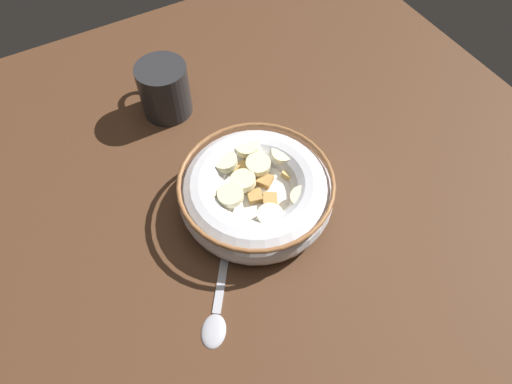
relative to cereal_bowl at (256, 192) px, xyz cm
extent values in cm
cube|color=#472B19|center=(-0.03, 0.00, -3.98)|extent=(94.39, 94.39, 2.00)
cylinder|color=silver|center=(-0.03, 0.00, -2.68)|extent=(10.96, 10.96, 0.60)
torus|color=silver|center=(-0.03, 0.00, -0.23)|extent=(19.92, 19.92, 5.50)
torus|color=brown|center=(-0.03, 0.00, 2.22)|extent=(19.93, 19.93, 0.60)
cylinder|color=white|center=(-0.03, 0.00, -0.09)|extent=(16.62, 16.62, 0.40)
cube|color=tan|center=(4.29, 4.25, 0.48)|extent=(2.24, 2.20, 0.93)
cube|color=#B78947|center=(1.65, 0.10, 0.44)|extent=(2.49, 2.49, 0.81)
cube|color=tan|center=(5.28, 2.74, 0.51)|extent=(2.54, 2.54, 0.84)
cube|color=#AD7F42|center=(0.63, -1.73, 0.65)|extent=(2.52, 2.52, 0.85)
cube|color=#AD7F42|center=(-2.21, -0.78, 0.57)|extent=(2.47, 2.50, 1.01)
cube|color=tan|center=(1.68, 6.51, 0.59)|extent=(2.57, 2.58, 0.93)
cube|color=tan|center=(-0.06, -5.20, 0.56)|extent=(2.35, 2.37, 0.90)
cube|color=#AD7F42|center=(-4.30, 0.78, 0.51)|extent=(2.31, 2.35, 0.94)
cube|color=#B78947|center=(-4.78, 4.47, 0.46)|extent=(2.05, 2.01, 0.92)
cube|color=#B78947|center=(-5.67, -0.16, 0.51)|extent=(2.54, 2.54, 0.85)
cube|color=#B78947|center=(4.71, -2.29, 0.56)|extent=(1.82, 1.92, 1.07)
cube|color=#AD7F42|center=(-2.57, 6.51, 0.70)|extent=(2.46, 2.47, 0.84)
cube|color=tan|center=(4.13, 0.43, 0.56)|extent=(2.45, 2.50, 1.07)
cube|color=tan|center=(-6.49, -2.59, 0.66)|extent=(2.55, 2.56, 0.85)
cube|color=#B78947|center=(-5.45, -3.86, 0.60)|extent=(2.40, 2.39, 0.85)
cube|color=#AD7F42|center=(-0.87, 0.61, 0.57)|extent=(2.23, 2.22, 0.86)
cube|color=#B78947|center=(-3.62, -5.39, 0.50)|extent=(2.42, 2.36, 1.06)
cube|color=#B78947|center=(6.94, -1.40, 0.45)|extent=(2.39, 2.41, 0.90)
cylinder|color=beige|center=(-4.58, -4.14, 1.55)|extent=(4.46, 4.48, 1.16)
cylinder|color=beige|center=(5.11, 1.74, 1.75)|extent=(4.51, 4.49, 1.33)
cylinder|color=#F9EFC6|center=(-4.96, 0.81, 1.69)|extent=(3.48, 3.46, 1.43)
cylinder|color=beige|center=(0.11, 3.61, 1.93)|extent=(3.83, 3.87, 1.15)
cylinder|color=#F9EFC6|center=(2.14, 6.02, 1.57)|extent=(4.32, 4.29, 1.36)
cylinder|color=#F9EFC6|center=(2.67, -5.74, 1.77)|extent=(4.02, 4.02, 1.64)
cylinder|color=beige|center=(2.64, -1.83, 1.70)|extent=(3.57, 3.53, 1.21)
cylinder|color=beige|center=(1.38, 1.09, 1.57)|extent=(4.41, 4.37, 1.23)
cylinder|color=beige|center=(5.75, -1.89, 1.90)|extent=(4.47, 4.45, 1.19)
ellipsoid|color=#A5A5AD|center=(-12.55, 12.53, -2.58)|extent=(4.93, 4.65, 0.80)
cube|color=#A5A5AD|center=(-5.77, 7.74, -2.80)|extent=(10.85, 8.08, 0.36)
cylinder|color=#262628|center=(22.02, 3.21, 1.12)|extent=(7.51, 7.51, 8.21)
torus|color=#262628|center=(25.78, 3.21, 1.12)|extent=(5.40, 0.80, 5.40)
camera|label=1|loc=(-29.24, 16.41, 48.95)|focal=32.38mm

